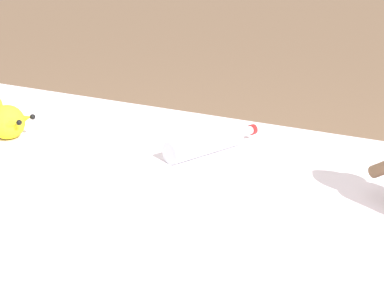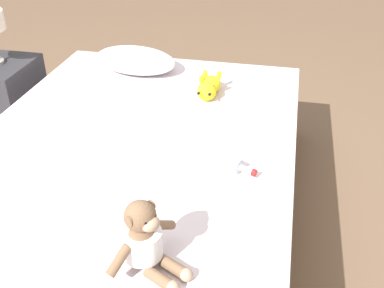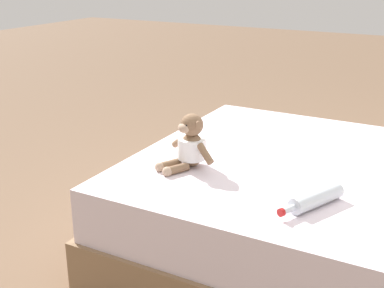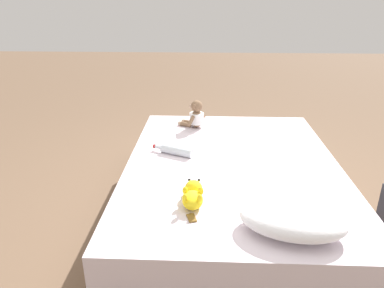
# 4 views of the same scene
# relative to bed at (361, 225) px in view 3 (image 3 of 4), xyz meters

# --- Properties ---
(ground_plane) EXTENTS (16.00, 16.00, 0.00)m
(ground_plane) POSITION_rel_bed_xyz_m (0.00, 0.00, -0.23)
(ground_plane) COLOR brown
(bed) EXTENTS (1.46, 2.02, 0.46)m
(bed) POSITION_rel_bed_xyz_m (0.00, 0.00, 0.00)
(bed) COLOR #846647
(bed) RESTS_ON ground_plane
(plush_monkey) EXTENTS (0.25, 0.27, 0.24)m
(plush_monkey) POSITION_rel_bed_xyz_m (0.27, -0.69, 0.33)
(plush_monkey) COLOR brown
(plush_monkey) RESTS_ON bed
(glass_bottle) EXTENTS (0.30, 0.17, 0.06)m
(glass_bottle) POSITION_rel_bed_xyz_m (0.39, -0.11, 0.27)
(glass_bottle) COLOR silver
(glass_bottle) RESTS_ON bed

